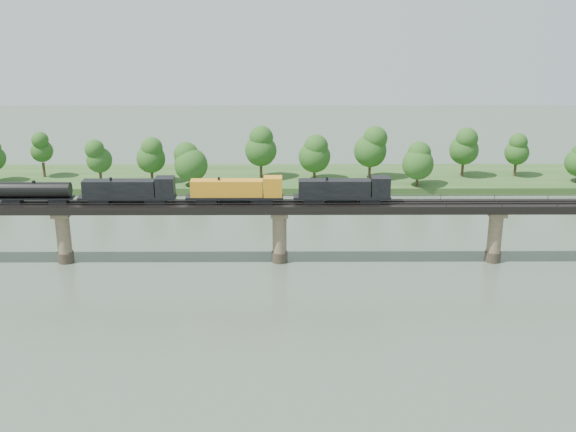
{
  "coord_description": "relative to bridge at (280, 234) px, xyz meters",
  "views": [
    {
      "loc": [
        0.93,
        -95.53,
        51.12
      ],
      "look_at": [
        1.57,
        30.0,
        9.0
      ],
      "focal_mm": 45.0,
      "sensor_mm": 36.0,
      "label": 1
    }
  ],
  "objects": [
    {
      "name": "bridge",
      "position": [
        0.0,
        0.0,
        0.0
      ],
      "size": [
        236.0,
        30.0,
        11.5
      ],
      "color": "#473A2D",
      "rests_on": "ground"
    },
    {
      "name": "far_treeline",
      "position": [
        -8.21,
        50.52,
        3.37
      ],
      "size": [
        289.06,
        17.54,
        13.6
      ],
      "color": "#382619",
      "rests_on": "far_bank"
    },
    {
      "name": "ground",
      "position": [
        0.0,
        -30.0,
        -5.46
      ],
      "size": [
        400.0,
        400.0,
        0.0
      ],
      "primitive_type": "plane",
      "color": "#3D4D3D",
      "rests_on": "ground"
    },
    {
      "name": "freight_train",
      "position": [
        -14.48,
        -0.0,
        8.39
      ],
      "size": [
        71.6,
        2.79,
        4.93
      ],
      "color": "black",
      "rests_on": "bridge"
    },
    {
      "name": "far_bank",
      "position": [
        0.0,
        55.0,
        -4.66
      ],
      "size": [
        300.0,
        24.0,
        1.6
      ],
      "primitive_type": "cube",
      "color": "#2C4E1F",
      "rests_on": "ground"
    },
    {
      "name": "bridge_superstructure",
      "position": [
        0.0,
        0.0,
        6.33
      ],
      "size": [
        220.0,
        4.9,
        0.75
      ],
      "color": "black",
      "rests_on": "bridge"
    }
  ]
}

